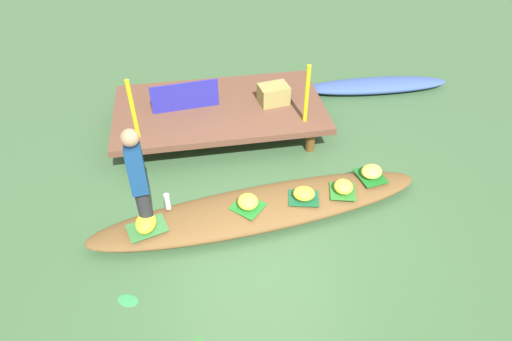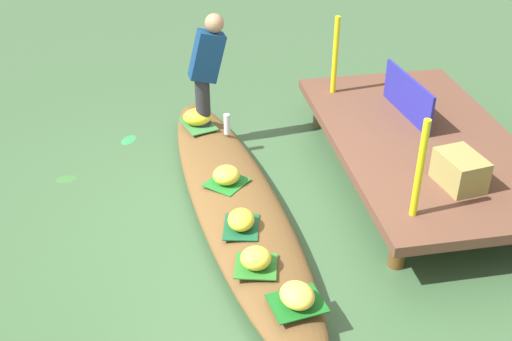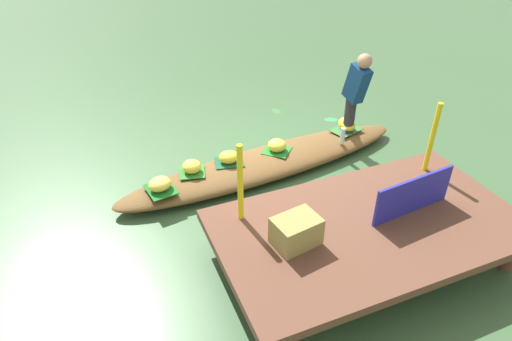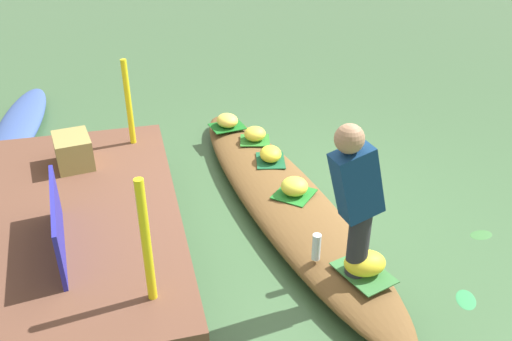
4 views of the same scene
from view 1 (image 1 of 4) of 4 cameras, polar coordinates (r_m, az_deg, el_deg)
canal_water at (r=5.68m, az=0.62°, el=-5.81°), size 40.00×40.00×0.00m
dock_platform at (r=6.90m, az=-4.77°, el=7.90°), size 3.20×1.80×0.46m
vendor_boat at (r=5.59m, az=0.63°, el=-4.93°), size 4.36×1.25×0.25m
moored_boat at (r=8.41m, az=15.24°, el=10.58°), size 2.67×0.66×0.21m
leaf_mat_0 at (r=5.44m, az=-1.06°, el=-4.68°), size 0.49×0.49×0.01m
banana_bunch_0 at (r=5.38m, az=-1.07°, el=-4.05°), size 0.30×0.30×0.17m
leaf_mat_1 at (r=6.05m, az=14.62°, el=-0.69°), size 0.38×0.44×0.01m
banana_bunch_1 at (r=6.00m, az=14.74°, el=-0.13°), size 0.35×0.33×0.16m
leaf_mat_2 at (r=5.35m, az=-13.93°, el=-7.24°), size 0.52×0.43×0.01m
banana_bunch_2 at (r=5.28m, az=-14.09°, el=-6.58°), size 0.27×0.34×0.18m
leaf_mat_3 at (r=5.57m, az=6.17°, el=-3.57°), size 0.44×0.37×0.01m
banana_bunch_3 at (r=5.52m, az=6.23°, el=-2.99°), size 0.31×0.28×0.16m
leaf_mat_4 at (r=5.74m, az=11.15°, el=-2.66°), size 0.39×0.40×0.01m
banana_bunch_4 at (r=5.68m, az=11.25°, el=-2.06°), size 0.25×0.26×0.16m
vendor_person at (r=4.96m, az=-15.07°, el=-0.68°), size 0.22×0.42×1.25m
water_bottle at (r=5.45m, az=-11.40°, el=-3.97°), size 0.07×0.07×0.23m
market_banner at (r=6.74m, az=-9.18°, el=9.45°), size 1.01×0.13×0.44m
railing_post_west at (r=6.16m, az=-15.67°, el=7.60°), size 0.06×0.06×0.89m
railing_post_east at (r=6.32m, az=6.60°, el=9.82°), size 0.06×0.06×0.89m
produce_crate at (r=6.86m, az=2.29°, el=9.85°), size 0.49×0.39×0.29m
drifting_plant_1 at (r=5.08m, az=-16.27°, el=-15.84°), size 0.28×0.24×0.01m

